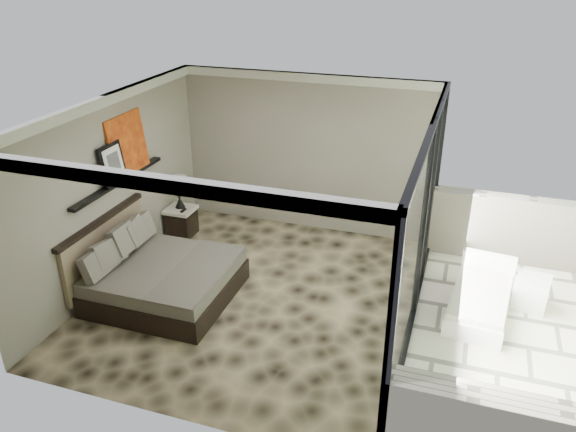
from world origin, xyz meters
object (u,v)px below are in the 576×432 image
(table_lamp, at_px, (179,188))
(lounger, at_px, (480,300))
(ottoman, at_px, (531,292))
(bed, at_px, (159,276))
(nightstand, at_px, (181,222))

(table_lamp, xyz_separation_m, lounger, (5.11, -0.85, -0.70))
(ottoman, bearing_deg, lounger, -150.46)
(lounger, bearing_deg, bed, -160.59)
(table_lamp, bearing_deg, bed, -71.03)
(lounger, bearing_deg, ottoman, 35.75)
(bed, height_order, table_lamp, table_lamp)
(ottoman, height_order, lounger, lounger)
(ottoman, bearing_deg, nightstand, 175.75)
(bed, bearing_deg, table_lamp, 108.97)
(bed, distance_m, lounger, 4.59)
(bed, relative_size, nightstand, 4.03)
(bed, xyz_separation_m, lounger, (4.46, 1.05, -0.13))
(table_lamp, relative_size, ottoman, 1.27)
(bed, distance_m, nightstand, 1.97)
(nightstand, bearing_deg, table_lamp, 90.47)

